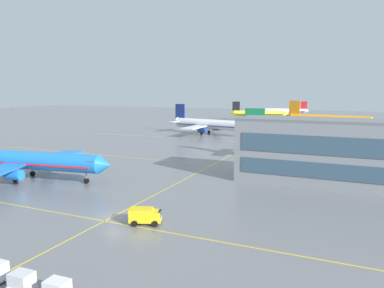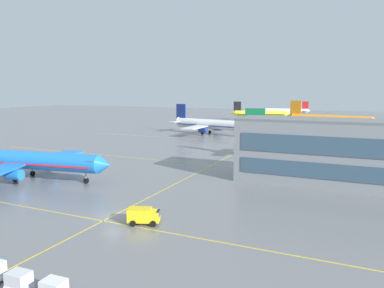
{
  "view_description": "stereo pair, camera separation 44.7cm",
  "coord_description": "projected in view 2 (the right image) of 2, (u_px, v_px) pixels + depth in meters",
  "views": [
    {
      "loc": [
        29.42,
        -39.26,
        17.19
      ],
      "look_at": [
        -4.44,
        36.66,
        4.93
      ],
      "focal_mm": 33.71,
      "sensor_mm": 36.0,
      "label": 1
    },
    {
      "loc": [
        29.83,
        -39.08,
        17.19
      ],
      "look_at": [
        -4.44,
        36.66,
        4.93
      ],
      "focal_mm": 33.71,
      "sensor_mm": 36.0,
      "label": 2
    }
  ],
  "objects": [
    {
      "name": "airliner_far_left_stand",
      "position": [
        329.0,
        120.0,
        162.71
      ],
      "size": [
        40.69,
        34.65,
        12.68
      ],
      "color": "orange",
      "rests_on": "ground"
    },
    {
      "name": "airliner_far_right_stand",
      "position": [
        260.0,
        114.0,
        215.59
      ],
      "size": [
        34.48,
        29.39,
        10.88
      ],
      "color": "yellow",
      "rests_on": "ground"
    },
    {
      "name": "ground_plane",
      "position": [
        112.0,
        216.0,
        49.89
      ],
      "size": [
        600.0,
        600.0,
        0.0
      ],
      "primitive_type": "plane",
      "color": "slate"
    },
    {
      "name": "airliner_front_gate",
      "position": [
        29.0,
        160.0,
        70.39
      ],
      "size": [
        35.16,
        30.02,
        10.94
      ],
      "color": "blue",
      "rests_on": "ground"
    },
    {
      "name": "airliner_second_row",
      "position": [
        317.0,
        144.0,
        88.56
      ],
      "size": [
        40.99,
        35.36,
        12.75
      ],
      "color": "white",
      "rests_on": "ground"
    },
    {
      "name": "service_truck_red_van",
      "position": [
        144.0,
        215.0,
        46.81
      ],
      "size": [
        4.49,
        3.29,
        2.1
      ],
      "color": "yellow",
      "rests_on": "ground"
    },
    {
      "name": "baggage_cart_row_fourth",
      "position": [
        19.0,
        282.0,
        30.87
      ],
      "size": [
        2.79,
        1.77,
        1.86
      ],
      "color": "#99999E",
      "rests_on": "ground"
    },
    {
      "name": "airliner_distant_taxiway",
      "position": [
        286.0,
        111.0,
        248.77
      ],
      "size": [
        32.6,
        27.83,
        10.15
      ],
      "color": "white",
      "rests_on": "ground"
    },
    {
      "name": "taxiway_markings",
      "position": [
        212.0,
        165.0,
        84.57
      ],
      "size": [
        134.1,
        133.55,
        0.01
      ],
      "color": "yellow",
      "rests_on": "ground"
    },
    {
      "name": "airliner_third_row",
      "position": [
        209.0,
        124.0,
        143.73
      ],
      "size": [
        37.62,
        31.97,
        11.78
      ],
      "color": "white",
      "rests_on": "ground"
    }
  ]
}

